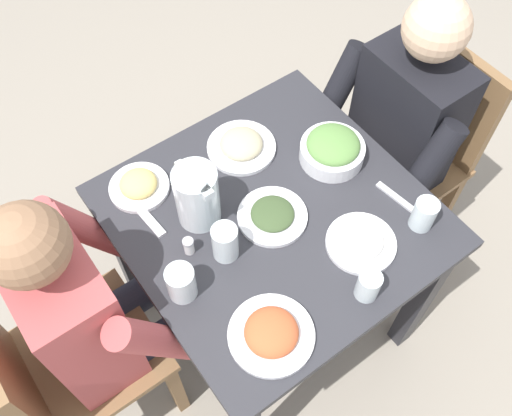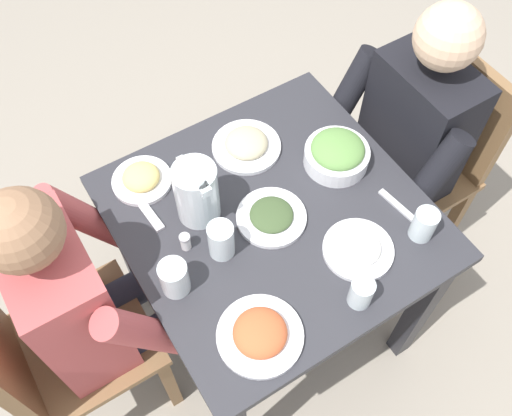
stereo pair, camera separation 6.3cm
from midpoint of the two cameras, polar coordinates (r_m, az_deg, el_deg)
The scene contains 21 objects.
ground_plane at distance 2.27m, azimuth 0.45°, elevation -10.84°, with size 8.00×8.00×0.00m, color gray.
dining_table at distance 1.72m, azimuth 0.59°, elevation -3.17°, with size 0.82×0.82×0.76m.
chair_near at distance 2.15m, azimuth 14.89°, elevation 6.11°, with size 0.40×0.40×0.87m.
chair_far at distance 1.79m, azimuth -20.21°, elevation -14.50°, with size 0.40×0.40×0.87m.
diner_near at distance 1.93m, azimuth 11.57°, elevation 6.17°, with size 0.48×0.53×1.17m.
diner_far at distance 1.65m, azimuth -15.45°, elevation -9.34°, with size 0.48×0.53×1.17m.
water_pitcher at distance 1.52m, azimuth -7.10°, elevation 1.17°, with size 0.16×0.12×0.19m.
salad_bowl at distance 1.69m, azimuth 6.58°, elevation 5.85°, with size 0.19×0.19×0.09m.
plate_yoghurt at distance 1.55m, azimuth 9.34°, elevation -3.38°, with size 0.19×0.19×0.04m.
plate_rice_curry at distance 1.42m, azimuth 0.24°, elevation -12.44°, with size 0.22×0.22×0.06m.
plate_beans at distance 1.72m, azimuth -2.53°, elevation 6.26°, with size 0.21×0.21×0.05m.
plate_fries at distance 1.67m, azimuth -12.70°, elevation 2.21°, with size 0.17×0.17×0.05m.
plate_dolmas at distance 1.58m, azimuth 0.51°, elevation -0.75°, with size 0.20×0.20×0.04m.
water_glass_near_right at distance 1.49m, azimuth -4.32°, elevation -3.46°, with size 0.07×0.07×0.11m, color silver.
water_glass_by_pitcher at distance 1.59m, azimuth 15.35°, elevation -0.64°, with size 0.06×0.06×0.10m, color silver.
water_glass_near_left at distance 1.46m, azimuth 9.93°, elevation -7.67°, with size 0.06×0.06×0.09m, color silver.
water_glass_far_left at distance 1.45m, azimuth -8.72°, elevation -7.45°, with size 0.07×0.07×0.10m, color silver.
salt_shaker at distance 1.53m, azimuth -7.92°, elevation -3.81°, with size 0.03×0.03×0.05m.
fork_near at distance 1.74m, azimuth 6.87°, elevation 5.86°, with size 0.17×0.03×0.01m, color silver.
knife_near at distance 1.66m, azimuth 13.43°, elevation 0.49°, with size 0.18×0.02×0.01m, color silver.
fork_far at distance 1.62m, azimuth -12.11°, elevation -0.75°, with size 0.17×0.03×0.01m, color silver.
Camera 1 is at (-0.66, 0.54, 2.10)m, focal length 40.04 mm.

